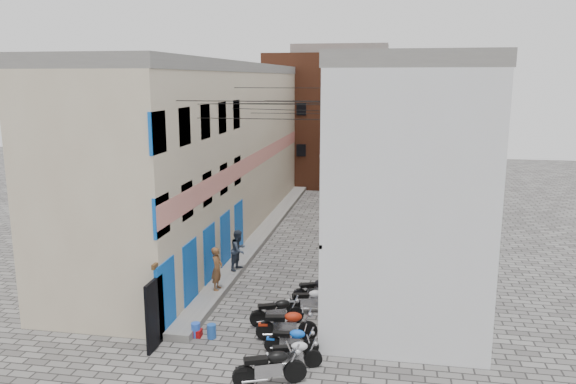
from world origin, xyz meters
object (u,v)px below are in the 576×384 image
Objects in this scene: motorcycle_d at (287,323)px; motorcycle_f at (310,299)px; water_jug_far at (212,331)px; motorcycle_e at (277,310)px; water_jug_near at (196,330)px; motorcycle_g at (316,288)px; person_a at (217,268)px; red_crate at (196,333)px; person_b at (239,250)px; motorcycle_a at (270,365)px; motorcycle_b at (293,352)px; motorcycle_c at (292,339)px.

motorcycle_d reaches higher than motorcycle_f.
motorcycle_e is at bearing 35.31° from water_jug_far.
water_jug_near is at bearing -84.19° from motorcycle_e.
motorcycle_d is 1.15m from motorcycle_e.
person_a is at bearing -114.81° from motorcycle_g.
water_jug_far reaches higher than red_crate.
person_a reaches higher than water_jug_near.
person_b reaches higher than motorcycle_e.
motorcycle_e is 1.55m from motorcycle_f.
motorcycle_e is 1.08× the size of person_b.
motorcycle_g is 4.97m from red_crate.
motorcycle_a is 4.48× the size of water_jug_far.
motorcycle_d is 4.63m from person_a.
motorcycle_b is 8.18m from person_b.
motorcycle_b is 3.68× the size of water_jug_near.
person_a is (-3.81, 4.94, 0.59)m from motorcycle_b.
motorcycle_f is 3.82× the size of water_jug_near.
motorcycle_a is at bearing -41.22° from motorcycle_b.
motorcycle_a is 6.84m from person_a.
person_b reaches higher than motorcycle_d.
motorcycle_d reaches higher than red_crate.
motorcycle_f reaches higher than water_jug_far.
motorcycle_g is (0.51, 3.25, -0.04)m from motorcycle_d.
water_jug_far is at bearing -156.47° from person_b.
motorcycle_c is (-0.19, 0.85, -0.01)m from motorcycle_b.
water_jug_far is (-2.41, -0.30, -0.34)m from motorcycle_d.
motorcycle_g is at bearing 45.88° from red_crate.
motorcycle_g reaches higher than water_jug_near.
motorcycle_g is at bearing 175.52° from motorcycle_c.
person_a is at bearing -145.08° from motorcycle_d.
water_jug_far is at bearing -64.89° from motorcycle_g.
person_a is 0.97× the size of person_b.
motorcycle_e is 2.46m from motorcycle_g.
motorcycle_g reaches higher than motorcycle_b.
red_crate is at bearing -69.26° from motorcycle_f.
motorcycle_e reaches higher than water_jug_far.
motorcycle_g reaches higher than water_jug_far.
water_jug_near is (-3.45, 1.44, -0.26)m from motorcycle_b.
person_a is 3.66m from red_crate.
motorcycle_f is at bearing 41.61° from water_jug_far.
motorcycle_c is 3.61× the size of water_jug_near.
water_jug_near is (-3.26, 0.59, -0.25)m from motorcycle_c.
motorcycle_c reaches higher than water_jug_far.
motorcycle_c is at bearing -137.03° from person_a.
red_crate is at bearing -128.76° from motorcycle_b.
motorcycle_g reaches higher than motorcycle_c.
person_b reaches higher than water_jug_far.
motorcycle_e is 5.26m from person_b.
water_jug_far is at bearing -104.04° from motorcycle_c.
motorcycle_b is 1.02× the size of motorcycle_c.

